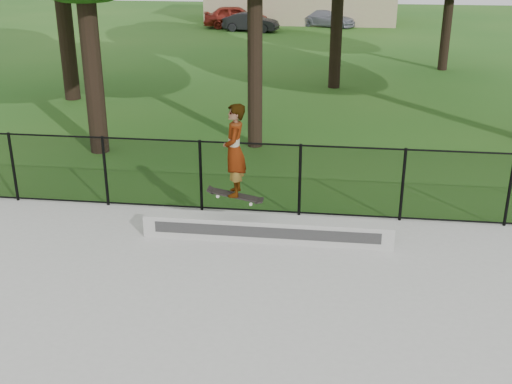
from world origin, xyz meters
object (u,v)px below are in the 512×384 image
Objects in this scene: grind_ledge at (267,229)px; skater_airborne at (235,152)px; car_a at (236,17)px; car_c at (327,18)px; car_b at (251,22)px.

skater_airborne is (-0.58, -0.08, 1.50)m from grind_ledge.
car_a is at bearing 100.18° from grind_ledge.
grind_ledge is 29.59m from car_a.
car_c is (0.29, 30.48, 0.25)m from grind_ledge.
grind_ledge is 1.61m from skater_airborne.
grind_ledge is 28.03m from car_b.
car_a is at bearing 126.12° from car_c.
car_c is at bearing -84.10° from car_a.
skater_airborne is at bearing -178.85° from car_a.
car_c is at bearing -48.88° from car_b.
car_b reaches higher than grind_ledge.
car_c is (5.52, 1.36, -0.15)m from car_a.
car_a is (-5.23, 29.12, 0.40)m from grind_ledge.
grind_ledge is 30.48m from car_c.
car_c is at bearing 88.36° from skater_airborne.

